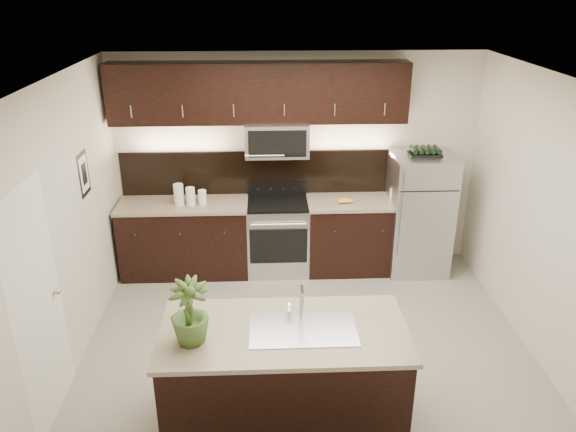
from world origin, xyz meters
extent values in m
plane|color=gray|center=(0.00, 0.00, 0.00)|extent=(4.50, 4.50, 0.00)
cube|color=beige|center=(0.00, 2.00, 1.35)|extent=(4.50, 0.02, 2.70)
cube|color=beige|center=(0.00, -2.00, 1.35)|extent=(4.50, 0.02, 2.70)
cube|color=beige|center=(-2.25, 0.00, 1.35)|extent=(0.02, 4.00, 2.70)
cube|color=beige|center=(2.25, 0.00, 1.35)|extent=(0.02, 4.00, 2.70)
cube|color=white|center=(0.00, 0.00, 2.70)|extent=(4.50, 4.00, 0.02)
cube|color=white|center=(-2.23, -0.80, 1.01)|extent=(0.04, 0.80, 2.02)
sphere|color=silver|center=(-2.20, -0.48, 1.00)|extent=(0.06, 0.06, 0.06)
cube|color=black|center=(-2.24, 0.75, 1.65)|extent=(0.01, 0.32, 0.46)
cube|color=white|center=(-2.23, 0.75, 1.65)|extent=(0.00, 0.24, 0.36)
cube|color=black|center=(-1.42, 1.69, 0.45)|extent=(1.57, 0.62, 0.90)
cube|color=black|center=(0.71, 1.69, 0.45)|extent=(1.16, 0.62, 0.90)
cube|color=#B2B2B7|center=(-0.25, 1.69, 0.45)|extent=(0.76, 0.62, 0.90)
cube|color=black|center=(-0.25, 1.69, 0.92)|extent=(0.76, 0.60, 0.03)
cube|color=#CBB198|center=(-1.42, 1.69, 0.92)|extent=(1.59, 0.65, 0.04)
cube|color=#CBB198|center=(0.71, 1.69, 0.92)|extent=(1.18, 0.65, 0.04)
cube|color=black|center=(-0.46, 1.99, 1.22)|extent=(3.49, 0.02, 0.56)
cube|color=#B2B2B7|center=(-0.25, 1.80, 1.70)|extent=(0.76, 0.40, 0.40)
cube|color=black|center=(-0.46, 1.83, 2.25)|extent=(3.49, 0.33, 0.70)
cube|color=black|center=(-0.27, -1.04, 0.45)|extent=(1.90, 0.90, 0.90)
cube|color=#CBB198|center=(-0.27, -1.04, 0.92)|extent=(1.96, 0.96, 0.04)
cube|color=silver|center=(-0.12, -1.04, 0.95)|extent=(0.84, 0.50, 0.01)
cylinder|color=silver|center=(-0.12, -0.83, 1.06)|extent=(0.03, 0.03, 0.24)
cylinder|color=silver|center=(-0.12, -0.90, 1.21)|extent=(0.02, 0.14, 0.02)
cylinder|color=silver|center=(-0.12, -0.97, 1.16)|extent=(0.02, 0.02, 0.10)
cube|color=#B2B2B7|center=(1.51, 1.63, 0.77)|extent=(0.74, 0.67, 1.53)
cube|color=black|center=(1.51, 1.63, 1.54)|extent=(0.38, 0.23, 0.03)
cylinder|color=black|center=(1.37, 1.63, 1.59)|extent=(0.06, 0.22, 0.06)
cylinder|color=black|center=(1.44, 1.63, 1.59)|extent=(0.06, 0.22, 0.06)
cylinder|color=black|center=(1.51, 1.63, 1.59)|extent=(0.06, 0.22, 0.06)
cylinder|color=black|center=(1.58, 1.63, 1.59)|extent=(0.06, 0.22, 0.06)
cylinder|color=black|center=(1.66, 1.63, 1.59)|extent=(0.06, 0.22, 0.06)
imported|color=#385421|center=(-0.98, -1.16, 1.20)|extent=(0.30, 0.30, 0.52)
cylinder|color=silver|center=(-1.44, 1.64, 1.07)|extent=(0.12, 0.12, 0.26)
cylinder|color=white|center=(-1.30, 1.63, 1.05)|extent=(0.11, 0.11, 0.22)
cylinder|color=white|center=(-1.16, 1.63, 1.03)|extent=(0.10, 0.10, 0.19)
cylinder|color=silver|center=(1.17, 1.64, 1.03)|extent=(0.09, 0.09, 0.17)
cylinder|color=silver|center=(1.17, 1.64, 1.12)|extent=(0.09, 0.09, 0.02)
cylinder|color=silver|center=(1.17, 1.64, 1.16)|extent=(0.01, 0.01, 0.07)
ellipsoid|color=gold|center=(0.52, 1.61, 0.97)|extent=(0.21, 0.18, 0.06)
camera|label=1|loc=(-0.40, -4.74, 3.49)|focal=35.00mm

